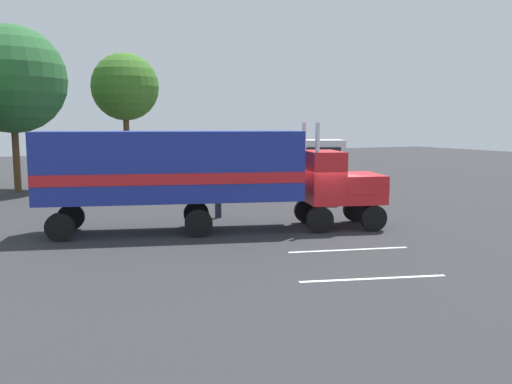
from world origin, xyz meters
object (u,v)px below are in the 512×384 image
(parked_bus, at_px, (258,161))
(person_bystander, at_px, (218,199))
(semi_truck, at_px, (199,171))
(tree_right, at_px, (12,80))
(tree_left, at_px, (125,87))

(parked_bus, bearing_deg, person_bystander, -127.26)
(semi_truck, relative_size, tree_right, 1.33)
(semi_truck, distance_m, tree_left, 20.36)
(person_bystander, distance_m, parked_bus, 9.68)
(person_bystander, xyz_separation_m, parked_bus, (5.82, 7.65, 1.17))
(tree_left, bearing_deg, semi_truck, -93.51)
(parked_bus, relative_size, tree_left, 1.15)
(tree_left, bearing_deg, parked_bus, -56.11)
(parked_bus, bearing_deg, tree_right, 153.19)
(parked_bus, height_order, tree_right, tree_right)
(person_bystander, relative_size, parked_bus, 0.15)
(semi_truck, relative_size, person_bystander, 8.75)
(semi_truck, bearing_deg, tree_right, 110.55)
(person_bystander, bearing_deg, parked_bus, 52.74)
(parked_bus, bearing_deg, semi_truck, -126.74)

